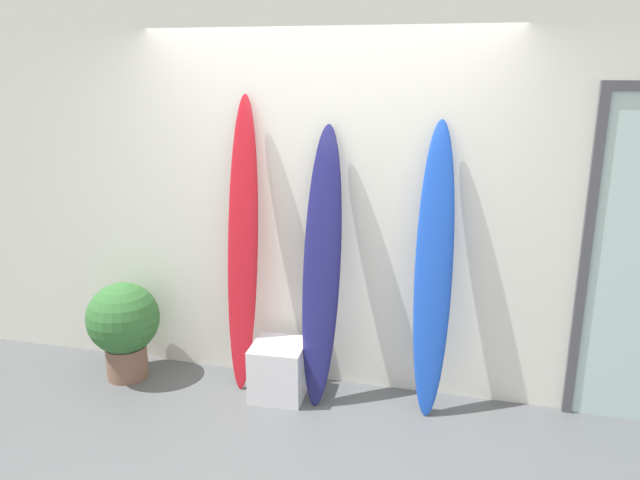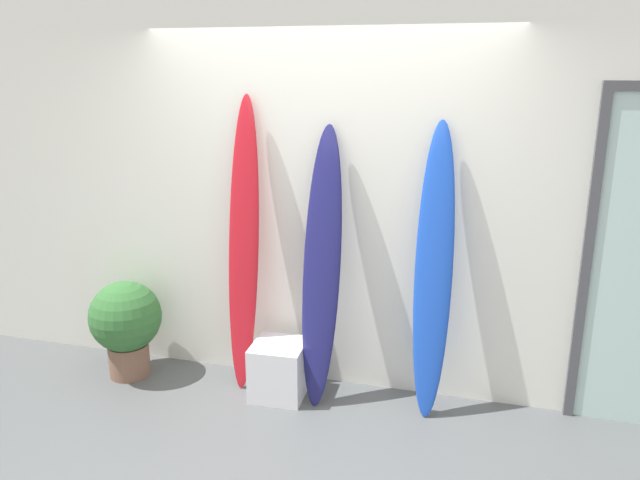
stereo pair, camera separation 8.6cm
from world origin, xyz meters
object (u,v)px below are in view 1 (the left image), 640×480
(surfboard_navy, at_px, (322,268))
(display_block_left, at_px, (279,370))
(surfboard_crimson, at_px, (243,250))
(surfboard_cobalt, at_px, (433,275))
(potted_plant, at_px, (124,324))

(surfboard_navy, relative_size, display_block_left, 4.84)
(surfboard_crimson, xyz_separation_m, display_block_left, (0.29, -0.13, -0.82))
(surfboard_crimson, relative_size, surfboard_navy, 1.10)
(surfboard_cobalt, distance_m, potted_plant, 2.28)
(surfboard_crimson, relative_size, display_block_left, 5.31)
(display_block_left, xyz_separation_m, potted_plant, (-1.19, -0.02, 0.23))
(surfboard_crimson, distance_m, surfboard_navy, 0.58)
(surfboard_crimson, relative_size, potted_plant, 2.82)
(surfboard_navy, distance_m, potted_plant, 1.57)
(surfboard_cobalt, bearing_deg, surfboard_navy, -177.67)
(surfboard_navy, distance_m, display_block_left, 0.81)
(potted_plant, bearing_deg, surfboard_crimson, 9.29)
(surfboard_crimson, height_order, surfboard_cobalt, surfboard_crimson)
(surfboard_crimson, distance_m, surfboard_cobalt, 1.32)
(display_block_left, height_order, potted_plant, potted_plant)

